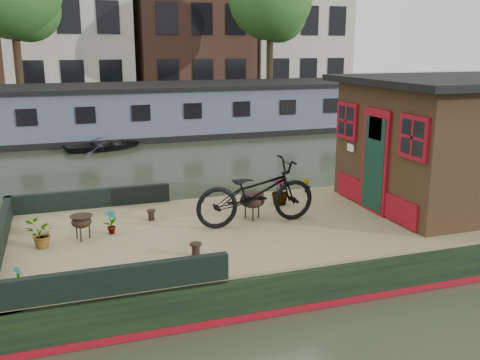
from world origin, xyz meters
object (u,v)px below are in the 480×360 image
object	(u,v)px
dinghy	(104,142)
brazier_rear	(82,227)
potted_plant_a	(111,221)
brazier_front	(252,206)
cabin	(456,141)
bicycle	(256,192)

from	to	relation	value
dinghy	brazier_rear	bearing A→B (deg)	162.83
potted_plant_a	brazier_rear	xyz separation A→B (m)	(-0.46, -0.11, -0.02)
brazier_front	brazier_rear	bearing A→B (deg)	-177.92
brazier_front	cabin	bearing A→B (deg)	-4.28
bicycle	potted_plant_a	world-z (taller)	bicycle
brazier_rear	cabin	bearing A→B (deg)	-1.62
bicycle	brazier_rear	distance (m)	2.89
cabin	brazier_rear	bearing A→B (deg)	178.38
potted_plant_a	bicycle	bearing A→B (deg)	-6.30
cabin	dinghy	bearing A→B (deg)	116.28
brazier_rear	brazier_front	bearing A→B (deg)	2.08
cabin	dinghy	xyz separation A→B (m)	(-5.65, 11.43, -1.59)
cabin	potted_plant_a	bearing A→B (deg)	177.27
brazier_front	dinghy	bearing A→B (deg)	98.30
dinghy	bicycle	bearing A→B (deg)	177.25
potted_plant_a	brazier_front	xyz separation A→B (m)	(2.44, -0.01, 0.02)
cabin	brazier_front	world-z (taller)	cabin
brazier_rear	bicycle	bearing A→B (deg)	-3.07
brazier_front	brazier_rear	size ratio (longest dim) A/B	1.18
bicycle	potted_plant_a	size ratio (longest dim) A/B	4.94
bicycle	brazier_rear	bearing A→B (deg)	85.68
bicycle	brazier_rear	xyz separation A→B (m)	(-2.87, 0.15, -0.36)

